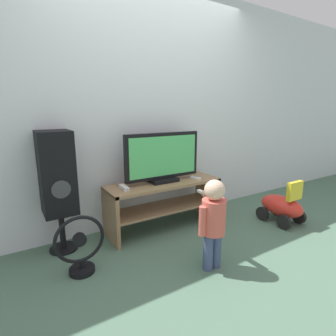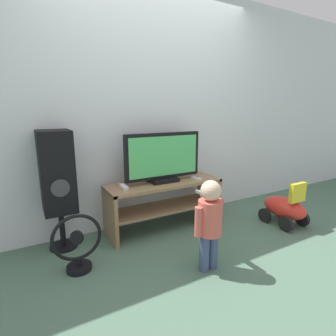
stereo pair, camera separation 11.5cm
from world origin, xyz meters
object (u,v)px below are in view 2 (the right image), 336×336
(floor_fan, at_px, (77,245))
(ride_on_toy, at_px, (285,208))
(television, at_px, (163,158))
(remote_primary, at_px, (196,178))
(child, at_px, (209,218))
(game_console, at_px, (123,187))
(speaker_tower, at_px, (57,174))

(floor_fan, bearing_deg, ride_on_toy, -5.96)
(television, height_order, remote_primary, television)
(remote_primary, bearing_deg, child, -118.55)
(remote_primary, distance_m, floor_fan, 1.43)
(game_console, xyz_separation_m, speaker_tower, (-0.58, 0.10, 0.18))
(floor_fan, bearing_deg, game_console, 33.48)
(game_console, height_order, remote_primary, game_console)
(floor_fan, distance_m, ride_on_toy, 2.23)
(child, distance_m, floor_fan, 1.08)
(child, bearing_deg, television, 86.30)
(television, bearing_deg, floor_fan, -158.73)
(floor_fan, bearing_deg, child, -27.71)
(remote_primary, relative_size, ride_on_toy, 0.26)
(speaker_tower, height_order, floor_fan, speaker_tower)
(remote_primary, xyz_separation_m, floor_fan, (-1.36, -0.29, -0.31))
(television, distance_m, ride_on_toy, 1.49)
(game_console, bearing_deg, television, 4.83)
(floor_fan, bearing_deg, speaker_tower, 97.14)
(speaker_tower, xyz_separation_m, ride_on_toy, (2.28, -0.68, -0.52))
(remote_primary, bearing_deg, floor_fan, -167.89)
(ride_on_toy, bearing_deg, remote_primary, 148.65)
(speaker_tower, bearing_deg, television, -3.49)
(television, height_order, speaker_tower, speaker_tower)
(child, relative_size, ride_on_toy, 1.46)
(television, bearing_deg, ride_on_toy, -26.69)
(speaker_tower, bearing_deg, ride_on_toy, -16.67)
(remote_primary, relative_size, child, 0.18)
(floor_fan, bearing_deg, remote_primary, 12.11)
(game_console, distance_m, floor_fan, 0.70)
(game_console, height_order, child, child)
(game_console, distance_m, speaker_tower, 0.62)
(child, bearing_deg, speaker_tower, 136.49)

